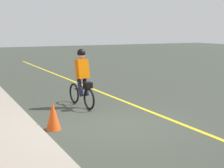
% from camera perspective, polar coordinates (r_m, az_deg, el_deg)
% --- Properties ---
extents(ground_plane, '(80.00, 80.00, 0.00)m').
position_cam_1_polar(ground_plane, '(7.90, 0.56, -7.75)').
color(ground_plane, '#373D34').
extents(lane_line_centre, '(36.00, 0.12, 0.01)m').
position_cam_1_polar(lane_line_centre, '(8.74, 9.87, -6.13)').
color(lane_line_centre, yellow).
rests_on(lane_line_centre, ground).
extents(cyclist_lead, '(1.71, 0.38, 1.83)m').
position_cam_1_polar(cyclist_lead, '(9.72, -5.51, 1.06)').
color(cyclist_lead, black).
rests_on(cyclist_lead, ground).
extents(traffic_cone_near, '(0.36, 0.36, 0.68)m').
position_cam_1_polar(traffic_cone_near, '(7.67, -10.75, -5.80)').
color(traffic_cone_near, '#EC5318').
rests_on(traffic_cone_near, ground).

